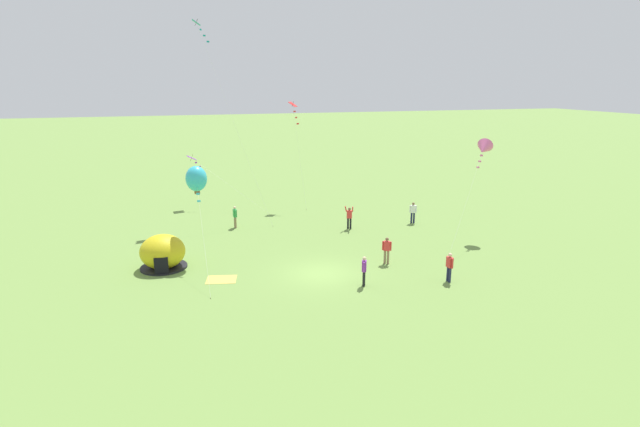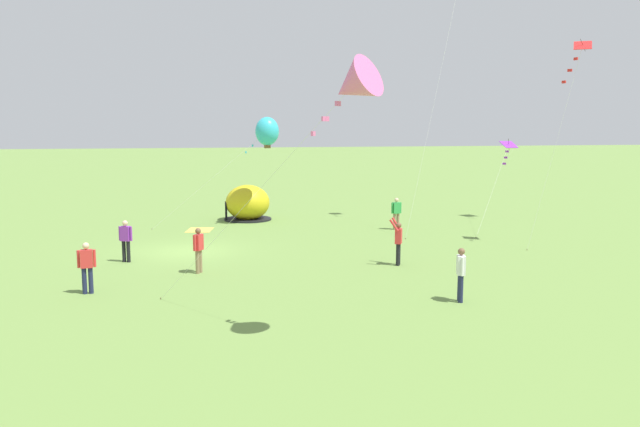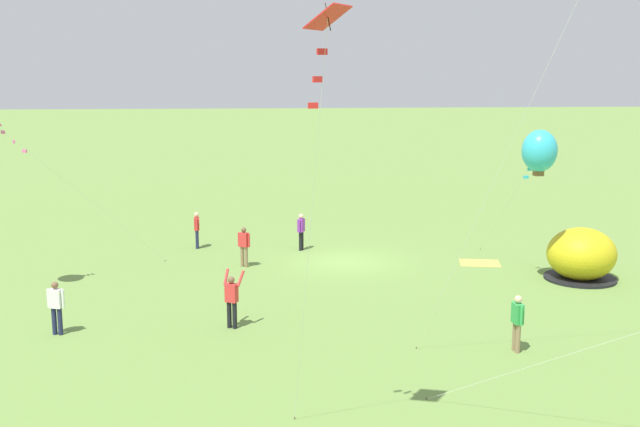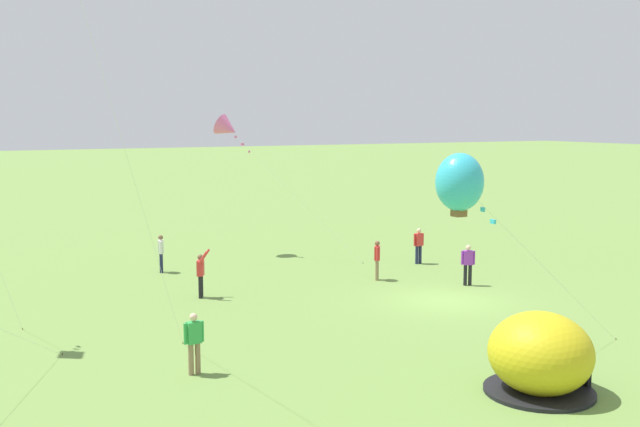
% 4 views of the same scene
% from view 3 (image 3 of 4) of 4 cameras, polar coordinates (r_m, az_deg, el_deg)
% --- Properties ---
extents(ground_plane, '(300.00, 300.00, 0.00)m').
position_cam_3_polar(ground_plane, '(32.74, 1.94, -3.71)').
color(ground_plane, olive).
extents(popup_tent, '(2.81, 2.81, 2.10)m').
position_cam_3_polar(popup_tent, '(31.50, 19.29, -3.01)').
color(popup_tent, gold).
rests_on(popup_tent, ground).
extents(picnic_blanket, '(1.94, 1.64, 0.01)m').
position_cam_3_polar(picnic_blanket, '(33.24, 12.07, -3.71)').
color(picnic_blanket, gold).
rests_on(picnic_blanket, ground).
extents(person_arms_raised, '(0.72, 0.65, 1.89)m').
position_cam_3_polar(person_arms_raised, '(24.30, -6.74, -6.42)').
color(person_arms_raised, black).
rests_on(person_arms_raised, ground).
extents(person_with_toddler, '(0.57, 0.34, 1.72)m').
position_cam_3_polar(person_with_toddler, '(24.96, -19.46, -6.60)').
color(person_with_toddler, '#1E2347').
rests_on(person_with_toddler, ground).
extents(person_far_back, '(0.27, 0.59, 1.72)m').
position_cam_3_polar(person_far_back, '(22.89, 14.80, -7.88)').
color(person_far_back, '#8C7251').
rests_on(person_far_back, ground).
extents(person_center_field, '(0.38, 0.54, 1.72)m').
position_cam_3_polar(person_center_field, '(34.69, -1.45, -1.25)').
color(person_center_field, black).
rests_on(person_center_field, ground).
extents(person_watching_sky, '(0.51, 0.41, 1.72)m').
position_cam_3_polar(person_watching_sky, '(31.85, -5.81, -2.38)').
color(person_watching_sky, '#8C7251').
rests_on(person_watching_sky, ground).
extents(person_strolling, '(0.26, 0.59, 1.72)m').
position_cam_3_polar(person_strolling, '(35.53, -9.37, -1.11)').
color(person_strolling, '#1E2347').
rests_on(person_strolling, ground).
extents(kite_cyan, '(1.30, 7.01, 6.05)m').
position_cam_3_polar(kite_cyan, '(29.08, 16.38, 4.58)').
color(kite_cyan, silver).
rests_on(kite_cyan, ground).
extents(kite_red, '(0.98, 3.12, 9.36)m').
position_cam_3_polar(kite_red, '(14.24, 0.35, 12.96)').
color(kite_red, silver).
rests_on(kite_red, ground).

